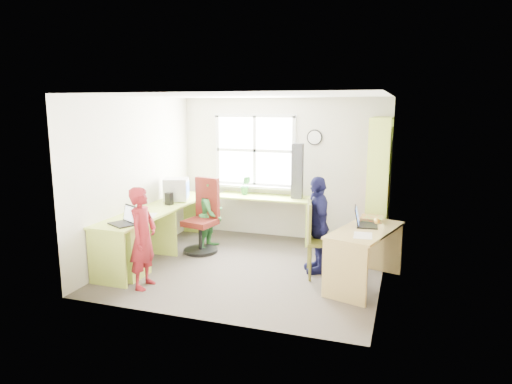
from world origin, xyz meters
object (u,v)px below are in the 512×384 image
laptop_left (126,220)px  person_red (143,238)px  wooden_chair (318,236)px  crt_monitor (176,189)px  l_desk (158,234)px  person_navy (317,225)px  bookshelf (379,191)px  cd_tower (297,171)px  person_green (212,214)px  right_desk (365,245)px  laptop_right (363,221)px  swivel_chair (203,220)px  potted_plant (246,185)px

laptop_left → person_red: 0.42m
wooden_chair → crt_monitor: crt_monitor is taller
l_desk → person_navy: 2.28m
bookshelf → wooden_chair: bearing=-119.5°
cd_tower → person_green: (-1.21, -0.75, -0.65)m
right_desk → laptop_right: laptop_right is taller
right_desk → cd_tower: 2.15m
wooden_chair → laptop_left: (-2.36, -0.89, 0.25)m
right_desk → wooden_chair: size_ratio=1.37×
wooden_chair → person_navy: bearing=90.8°
l_desk → cd_tower: (1.63, 1.73, 0.75)m
l_desk → person_green: 1.07m
bookshelf → laptop_right: bookshelf is taller
crt_monitor → laptop_left: size_ratio=1.05×
bookshelf → person_green: bearing=-169.2°
bookshelf → swivel_chair: (-2.61, -0.70, -0.51)m
person_green → laptop_right: bearing=-100.1°
swivel_chair → wooden_chair: 1.99m
cd_tower → bookshelf: bearing=-14.8°
laptop_left → person_red: (0.35, -0.17, -0.16)m
laptop_left → person_green: size_ratio=0.39×
laptop_right → potted_plant: (-2.13, 1.46, 0.11)m
laptop_right → person_red: person_red is taller
bookshelf → crt_monitor: bookshelf is taller
swivel_chair → potted_plant: swivel_chair is taller
person_red → person_green: person_red is taller
laptop_right → person_green: 2.54m
bookshelf → potted_plant: bookshelf is taller
laptop_right → cd_tower: (-1.22, 1.44, 0.40)m
cd_tower → person_green: bearing=-151.8°
potted_plant → person_red: size_ratio=0.25×
cd_tower → person_red: (-1.37, -2.53, -0.56)m
laptop_left → person_navy: (2.31, 1.08, -0.14)m
person_red → wooden_chair: bearing=-66.3°
bookshelf → swivel_chair: bookshelf is taller
laptop_right → potted_plant: bearing=50.0°
right_desk → crt_monitor: 3.19m
laptop_left → right_desk: bearing=42.1°
person_red → potted_plant: bearing=-14.1°
person_green → cd_tower: bearing=-52.5°
laptop_left → cd_tower: 2.95m
right_desk → laptop_left: laptop_left is taller
right_desk → person_red: person_red is taller
crt_monitor → bookshelf: bearing=-8.2°
swivel_chair → laptop_right: swivel_chair is taller
cd_tower → person_red: cd_tower is taller
cd_tower → person_navy: (0.59, -1.29, -0.54)m
bookshelf → person_navy: size_ratio=1.57×
potted_plant → person_navy: (1.51, -1.31, -0.25)m
right_desk → person_red: (-2.63, -0.93, 0.10)m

